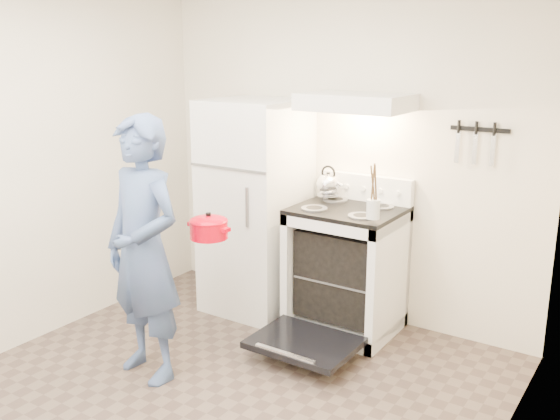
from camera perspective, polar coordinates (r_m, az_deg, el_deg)
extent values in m
plane|color=brown|center=(3.93, -7.79, -17.56)|extent=(3.60, 3.60, 0.00)
cube|color=beige|center=(4.89, 5.67, 4.75)|extent=(3.20, 0.02, 2.50)
cube|color=white|center=(4.98, -2.25, 0.29)|extent=(0.70, 0.70, 1.70)
cube|color=white|center=(4.72, 6.06, -5.60)|extent=(0.76, 0.65, 0.92)
cube|color=black|center=(4.57, 6.22, -0.01)|extent=(0.76, 0.65, 0.03)
cube|color=white|center=(4.79, 7.82, 2.04)|extent=(0.76, 0.07, 0.20)
cube|color=black|center=(4.37, 2.25, -12.03)|extent=(0.70, 0.54, 0.04)
cube|color=slate|center=(4.72, 6.05, -5.83)|extent=(0.60, 0.52, 0.01)
cube|color=white|center=(4.51, 6.94, 9.77)|extent=(0.76, 0.50, 0.12)
cube|color=black|center=(4.45, 17.81, 7.03)|extent=(0.40, 0.02, 0.03)
cylinder|color=#8D6B4E|center=(4.77, 6.81, -5.47)|extent=(0.30, 0.30, 0.02)
cylinder|color=silver|center=(4.18, 8.51, 0.07)|extent=(0.10, 0.10, 0.13)
imported|color=#345076|center=(4.01, -12.35, -3.63)|extent=(0.67, 0.49, 1.70)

